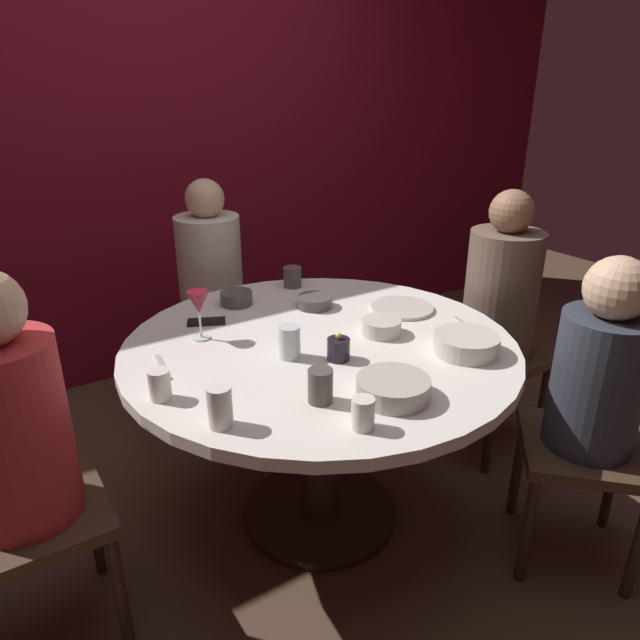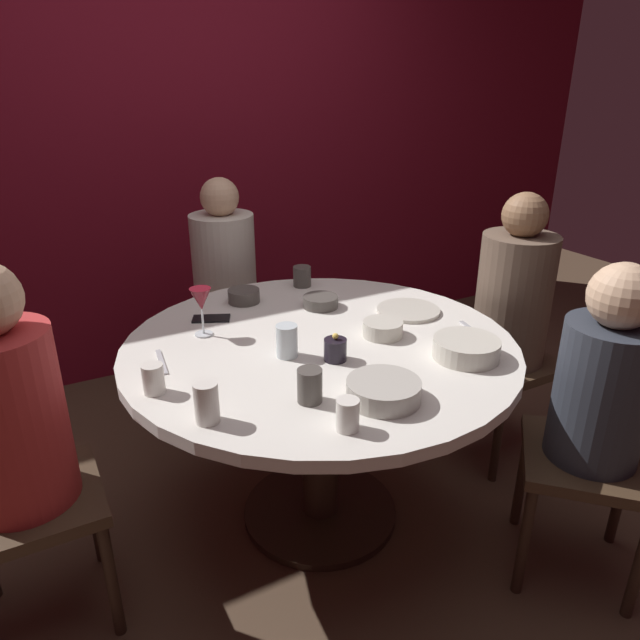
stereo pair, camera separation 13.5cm
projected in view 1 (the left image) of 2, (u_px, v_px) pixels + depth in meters
ground_plane at (320, 513)px, 2.31m from camera, size 8.00×8.00×0.00m
back_wall at (153, 139)px, 3.08m from camera, size 6.00×0.10×2.60m
dining_table at (320, 379)px, 2.07m from camera, size 1.37×1.37×0.76m
seated_diner_left at (12, 433)px, 1.54m from camera, size 0.40×0.40×1.19m
seated_diner_back at (211, 275)px, 2.78m from camera, size 0.40×0.40×1.18m
seated_diner_right at (501, 298)px, 2.48m from camera, size 0.40×0.40×1.19m
seated_diner_front_right at (598, 383)px, 1.86m from camera, size 0.57×0.57×1.12m
candle_holder at (338, 349)px, 1.87m from camera, size 0.07×0.07×0.09m
wine_glass at (199, 304)px, 1.98m from camera, size 0.08×0.08×0.18m
dinner_plate at (402, 308)px, 2.28m from camera, size 0.25×0.25×0.01m
cell_phone at (206, 322)px, 2.16m from camera, size 0.16×0.12×0.01m
bowl_serving_large at (381, 327)px, 2.06m from camera, size 0.14×0.14×0.05m
bowl_salad_center at (315, 302)px, 2.30m from camera, size 0.14×0.14×0.05m
bowl_small_white at (466, 344)px, 1.92m from camera, size 0.22×0.22×0.06m
bowl_sauce_side at (236, 298)px, 2.33m from camera, size 0.13×0.13×0.05m
bowl_rice_portion at (393, 388)px, 1.65m from camera, size 0.21×0.21×0.06m
cup_near_candle at (292, 277)px, 2.52m from camera, size 0.08×0.08×0.09m
cup_by_left_diner at (220, 407)px, 1.50m from camera, size 0.07×0.07×0.12m
cup_by_right_diner at (320, 386)px, 1.62m from camera, size 0.07×0.07×0.10m
cup_center_front at (363, 413)px, 1.50m from camera, size 0.06×0.06×0.09m
cup_far_edge at (289, 342)px, 1.88m from camera, size 0.07×0.07×0.11m
cup_beside_wine at (160, 385)px, 1.64m from camera, size 0.06×0.06×0.09m
fork_near_plate at (469, 326)px, 2.12m from camera, size 0.05×0.18×0.01m
knife_near_plate at (163, 367)px, 1.83m from camera, size 0.04×0.18×0.01m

